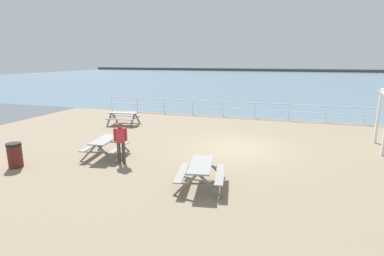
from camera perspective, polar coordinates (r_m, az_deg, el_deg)
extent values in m
cube|color=gray|center=(14.35, 8.44, -4.12)|extent=(30.00, 24.00, 0.20)
cube|color=slate|center=(66.49, 15.84, 8.89)|extent=(142.00, 90.00, 0.01)
cube|color=#4C4C47|center=(109.43, 16.64, 10.22)|extent=(142.00, 6.00, 1.80)
cube|color=white|center=(21.64, 11.84, 4.60)|extent=(23.00, 0.06, 0.06)
cube|color=white|center=(21.71, 11.78, 3.37)|extent=(23.00, 0.05, 0.05)
cylinder|color=white|center=(25.53, -14.90, 4.48)|extent=(0.07, 0.07, 1.05)
cylinder|color=white|center=(24.38, -10.31, 4.33)|extent=(0.07, 0.07, 1.05)
cylinder|color=white|center=(23.41, -5.30, 4.13)|extent=(0.07, 0.07, 1.05)
cylinder|color=white|center=(22.63, 0.10, 3.88)|extent=(0.07, 0.07, 1.05)
cylinder|color=white|center=(22.06, 5.82, 3.58)|extent=(0.07, 0.07, 1.05)
cylinder|color=white|center=(21.72, 11.78, 3.23)|extent=(0.07, 0.07, 1.05)
cylinder|color=white|center=(21.62, 17.85, 2.84)|extent=(0.07, 0.07, 1.05)
cylinder|color=white|center=(21.77, 23.91, 2.41)|extent=(0.07, 0.07, 1.05)
cylinder|color=white|center=(22.16, 29.81, 1.97)|extent=(0.07, 0.07, 1.05)
cube|color=gray|center=(9.78, 1.69, -6.93)|extent=(0.99, 1.89, 0.05)
cube|color=gray|center=(9.97, -1.91, -8.38)|extent=(0.55, 1.82, 0.04)
cube|color=gray|center=(9.84, 5.31, -8.71)|extent=(0.55, 1.82, 0.04)
cube|color=slate|center=(10.68, 0.12, -7.32)|extent=(0.79, 0.21, 0.79)
cube|color=slate|center=(10.61, 4.17, -7.50)|extent=(0.79, 0.21, 0.79)
cube|color=slate|center=(10.62, 2.14, -7.19)|extent=(1.49, 0.31, 0.04)
cube|color=slate|center=(9.25, -1.22, -10.63)|extent=(0.79, 0.21, 0.79)
cube|color=slate|center=(9.17, 3.50, -10.87)|extent=(0.79, 0.21, 0.79)
cube|color=slate|center=(9.18, 1.13, -10.50)|extent=(1.49, 0.31, 0.04)
cube|color=gray|center=(19.59, -12.87, 2.82)|extent=(1.87, 0.90, 0.05)
cube|color=gray|center=(20.20, -12.13, 2.29)|extent=(1.82, 0.46, 0.04)
cube|color=gray|center=(19.09, -13.57, 1.60)|extent=(1.82, 0.46, 0.04)
cube|color=slate|center=(19.70, -10.30, 1.88)|extent=(0.17, 0.80, 0.79)
cube|color=slate|center=(19.02, -11.11, 1.45)|extent=(0.17, 0.80, 0.79)
cube|color=slate|center=(19.35, -10.71, 1.80)|extent=(0.23, 1.50, 0.04)
cube|color=slate|center=(20.31, -14.41, 2.01)|extent=(0.17, 0.80, 0.79)
cube|color=slate|center=(19.65, -15.34, 1.60)|extent=(0.17, 0.80, 0.79)
cube|color=slate|center=(19.97, -14.87, 1.93)|extent=(0.23, 1.50, 0.04)
cube|color=gray|center=(13.27, -16.07, -2.09)|extent=(0.96, 1.88, 0.05)
cube|color=gray|center=(13.62, -18.37, -3.18)|extent=(0.53, 1.82, 0.04)
cube|color=gray|center=(13.11, -13.52, -3.49)|extent=(0.53, 1.82, 0.04)
cube|color=slate|center=(14.21, -16.05, -2.68)|extent=(0.80, 0.20, 0.79)
cube|color=slate|center=(13.91, -13.24, -2.85)|extent=(0.80, 0.20, 0.79)
cube|color=slate|center=(14.04, -14.67, -2.59)|extent=(1.49, 0.29, 0.04)
cube|color=slate|center=(12.87, -18.93, -4.50)|extent=(0.80, 0.20, 0.79)
cube|color=slate|center=(12.54, -15.88, -4.73)|extent=(0.80, 0.20, 0.79)
cube|color=slate|center=(12.69, -17.44, -4.42)|extent=(1.49, 0.29, 0.04)
cylinder|color=#4C4233|center=(12.38, -13.61, -4.59)|extent=(0.14, 0.14, 0.85)
cylinder|color=#4C4233|center=(12.36, -12.78, -4.57)|extent=(0.14, 0.14, 0.85)
cube|color=red|center=(12.18, -13.36, -1.37)|extent=(0.40, 0.35, 0.58)
cylinder|color=red|center=(12.19, -14.40, -1.27)|extent=(0.09, 0.09, 0.52)
cylinder|color=red|center=(12.16, -12.34, -1.20)|extent=(0.09, 0.09, 0.52)
sphere|color=brown|center=(12.09, -13.46, 0.49)|extent=(0.23, 0.23, 0.23)
cube|color=white|center=(17.32, 31.66, 1.60)|extent=(0.12, 0.12, 2.50)
cylinder|color=#591E19|center=(13.44, -30.41, -4.65)|extent=(0.52, 0.52, 0.85)
cylinder|color=black|center=(13.32, -30.64, -2.69)|extent=(0.55, 0.55, 0.10)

